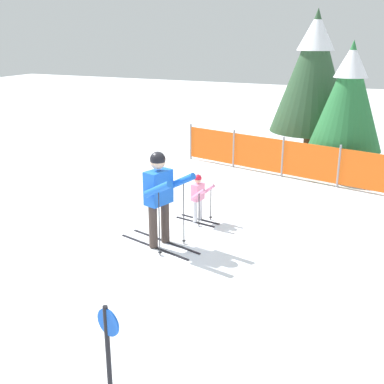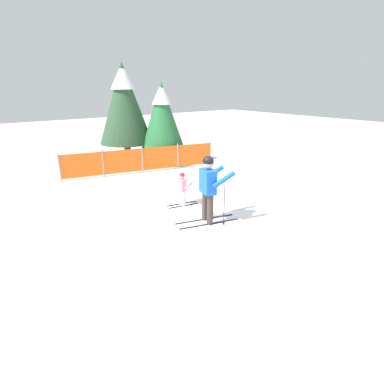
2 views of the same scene
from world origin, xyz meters
name	(u,v)px [view 1 (image 1 of 2)]	position (x,y,z in m)	size (l,w,h in m)	color
ground_plane	(152,248)	(0.00, 0.00, 0.00)	(60.00, 60.00, 0.00)	white
skier_adult	(160,191)	(0.09, 0.21, 1.11)	(1.78, 0.95, 1.85)	black
skier_child	(198,195)	(0.25, 1.63, 0.61)	(1.02, 0.51, 1.06)	black
safety_fence	(283,157)	(1.04, 5.72, 0.57)	(6.41, 1.53, 1.14)	gray
conifer_far	(349,94)	(2.56, 6.48, 2.30)	(2.00, 2.00, 3.72)	#4C3823
conifer_near	(314,70)	(1.33, 7.77, 2.83)	(2.46, 2.46, 4.57)	#4C3823
trail_marker	(109,359)	(1.83, -4.07, 0.93)	(0.28, 0.09, 1.51)	black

